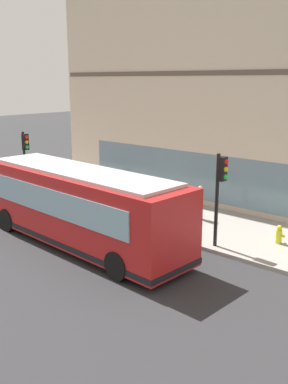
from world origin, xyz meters
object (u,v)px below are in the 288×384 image
object	(u,v)px
traffic_light_down_block	(25,150)
newspaper_vending_box	(93,182)
pedestrian_near_building_entrance	(55,181)
pedestrian_by_light_pole	(200,200)
city_bus_nearside	(79,207)
traffic_light_near_corner	(220,183)
fire_hydrant	(279,234)

from	to	relation	value
traffic_light_down_block	newspaper_vending_box	xyz separation A→B (m)	(2.81, -2.44, -1.93)
pedestrian_near_building_entrance	pedestrian_by_light_pole	bearing A→B (deg)	-73.73
newspaper_vending_box	pedestrian_by_light_pole	bearing A→B (deg)	-93.95
newspaper_vending_box	city_bus_nearside	bearing A→B (deg)	-135.33
pedestrian_near_building_entrance	newspaper_vending_box	distance (m)	2.86
traffic_light_near_corner	newspaper_vending_box	xyz separation A→B (m)	(2.95, 10.42, -2.06)
traffic_light_near_corner	fire_hydrant	xyz separation A→B (m)	(1.88, -1.61, -2.15)
fire_hydrant	traffic_light_down_block	bearing A→B (deg)	96.87
newspaper_vending_box	traffic_light_near_corner	bearing A→B (deg)	-105.81
city_bus_nearside	traffic_light_near_corner	world-z (taller)	traffic_light_near_corner
pedestrian_by_light_pole	pedestrian_near_building_entrance	distance (m)	8.06
city_bus_nearside	traffic_light_down_block	bearing A→B (deg)	68.84
fire_hydrant	newspaper_vending_box	distance (m)	12.08
pedestrian_by_light_pole	pedestrian_near_building_entrance	xyz separation A→B (m)	(-2.26, 7.74, 0.10)
traffic_light_near_corner	pedestrian_by_light_pole	size ratio (longest dim) A/B	2.29
traffic_light_near_corner	traffic_light_down_block	bearing A→B (deg)	89.37
fire_hydrant	city_bus_nearside	bearing A→B (deg)	129.84
fire_hydrant	pedestrian_near_building_entrance	xyz separation A→B (m)	(-1.74, 11.86, 0.64)
city_bus_nearside	newspaper_vending_box	world-z (taller)	city_bus_nearside
pedestrian_by_light_pole	newspaper_vending_box	xyz separation A→B (m)	(0.55, 7.91, -0.44)
city_bus_nearside	pedestrian_near_building_entrance	distance (m)	6.71
traffic_light_down_block	fire_hydrant	size ratio (longest dim) A/B	4.63
city_bus_nearside	pedestrian_near_building_entrance	size ratio (longest dim) A/B	5.85
traffic_light_down_block	fire_hydrant	world-z (taller)	traffic_light_down_block
traffic_light_down_block	newspaper_vending_box	bearing A→B (deg)	-41.02
city_bus_nearside	traffic_light_down_block	size ratio (longest dim) A/B	2.96
fire_hydrant	pedestrian_near_building_entrance	size ratio (longest dim) A/B	0.43
city_bus_nearside	traffic_light_near_corner	bearing A→B (deg)	-54.56
city_bus_nearside	traffic_light_near_corner	xyz separation A→B (m)	(3.13, -4.40, 1.11)
traffic_light_down_block	pedestrian_near_building_entrance	world-z (taller)	traffic_light_down_block
traffic_light_near_corner	pedestrian_near_building_entrance	bearing A→B (deg)	89.19
city_bus_nearside	pedestrian_by_light_pole	distance (m)	5.88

